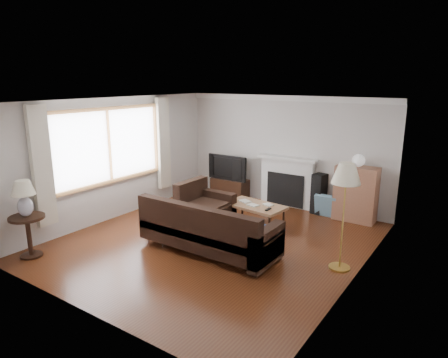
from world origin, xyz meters
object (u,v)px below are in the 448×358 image
Objects in this scene: coffee_table at (255,215)px; bookshelf at (356,194)px; floor_lamp at (343,217)px; side_table at (29,236)px; tv_stand at (230,188)px; sectional_sofa at (209,228)px.

bookshelf is at bearing 50.30° from coffee_table.
floor_lamp is (2.00, -0.84, 0.61)m from coffee_table.
side_table reaches higher than coffee_table.
side_table is (-2.37, -3.29, 0.12)m from coffee_table.
coffee_table is 0.70× the size of floor_lamp.
tv_stand is at bearing 143.76° from coffee_table.
side_table is (-2.31, -1.84, -0.07)m from sectional_sofa.
floor_lamp reaches higher than coffee_table.
bookshelf is 3.32m from sectional_sofa.
sectional_sofa reaches higher than side_table.
floor_lamp is (2.06, 0.61, 0.42)m from sectional_sofa.
bookshelf reaches higher than sectional_sofa.
floor_lamp reaches higher than side_table.
sectional_sofa is at bearing 38.49° from side_table.
sectional_sofa is 2.21× the size of coffee_table.
sectional_sofa is 1.55× the size of floor_lamp.
coffee_table is (1.55, -1.43, -0.00)m from tv_stand.
floor_lamp is at bearing -32.73° from tv_stand.
side_table is at bearing -129.40° from bookshelf.
tv_stand is 0.80× the size of bookshelf.
floor_lamp is at bearing 16.48° from sectional_sofa.
floor_lamp is at bearing 29.24° from side_table.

